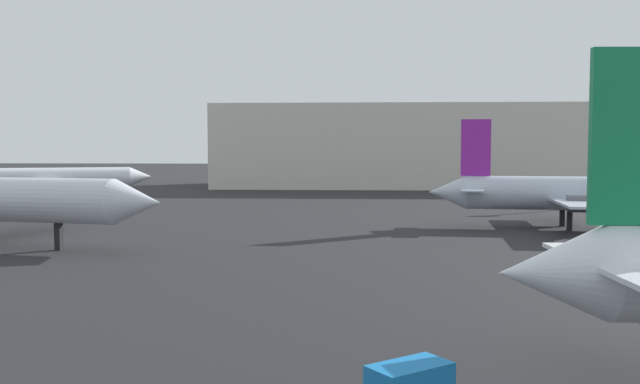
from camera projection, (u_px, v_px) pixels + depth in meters
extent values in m
cone|color=silver|center=(552.00, 273.00, 22.29)|extent=(3.60, 3.30, 3.14)
cube|color=silver|center=(622.00, 264.00, 22.24)|extent=(2.84, 8.70, 0.16)
cone|color=silver|center=(137.00, 202.00, 48.72)|extent=(4.16, 3.90, 3.30)
cylinder|color=#4C4C54|center=(4.00, 202.00, 57.16)|extent=(3.03, 2.14, 1.67)
cube|color=black|center=(59.00, 237.00, 50.37)|extent=(0.54, 0.54, 1.99)
cylinder|color=#B2BCCC|center=(578.00, 193.00, 63.56)|extent=(20.45, 5.09, 3.13)
cone|color=#B2BCCC|center=(447.00, 192.00, 65.36)|extent=(3.74, 3.46, 3.13)
cube|color=#B2BCCC|center=(566.00, 198.00, 63.74)|extent=(5.53, 21.29, 0.21)
cube|color=#B2BCCC|center=(471.00, 189.00, 65.01)|extent=(2.75, 7.38, 0.14)
cube|color=purple|center=(476.00, 148.00, 64.69)|extent=(2.76, 0.52, 5.30)
cylinder|color=#4C4C54|center=(564.00, 197.00, 67.60)|extent=(2.71, 1.79, 1.54)
cylinder|color=#4C4C54|center=(583.00, 204.00, 59.72)|extent=(2.71, 1.79, 1.54)
cube|color=black|center=(562.00, 217.00, 65.56)|extent=(0.47, 0.47, 1.70)
cube|color=black|center=(569.00, 221.00, 62.18)|extent=(0.47, 0.47, 1.70)
cylinder|color=silver|center=(56.00, 178.00, 100.78)|extent=(20.45, 9.79, 2.91)
cone|color=silver|center=(141.00, 177.00, 104.21)|extent=(4.00, 3.82, 2.91)
cube|color=silver|center=(49.00, 181.00, 100.51)|extent=(9.74, 18.66, 0.18)
cylinder|color=#4C4C54|center=(55.00, 180.00, 104.06)|extent=(2.52, 1.99, 1.32)
cylinder|color=#4C4C54|center=(51.00, 183.00, 97.33)|extent=(2.52, 1.99, 1.32)
cube|color=black|center=(104.00, 192.00, 102.83)|extent=(0.47, 0.47, 1.62)
cube|color=black|center=(50.00, 192.00, 102.03)|extent=(0.47, 0.47, 1.62)
cube|color=black|center=(48.00, 194.00, 99.23)|extent=(0.47, 0.47, 1.62)
cube|color=#1972BF|center=(410.00, 381.00, 19.89)|extent=(2.70, 2.49, 1.00)
cube|color=beige|center=(394.00, 147.00, 131.61)|extent=(66.60, 24.65, 15.24)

